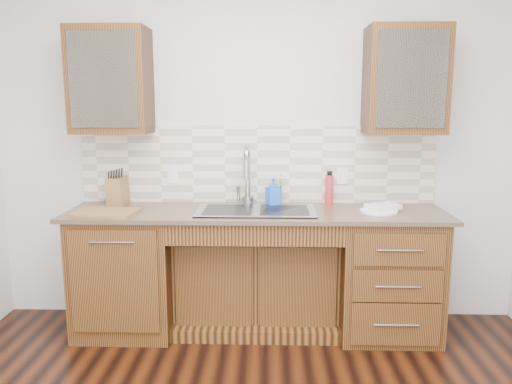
{
  "coord_description": "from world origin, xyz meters",
  "views": [
    {
      "loc": [
        0.1,
        -2.06,
        1.67
      ],
      "look_at": [
        0.0,
        1.4,
        1.05
      ],
      "focal_mm": 35.0,
      "sensor_mm": 36.0,
      "label": 1
    }
  ],
  "objects_px": {
    "soap_bottle": "(273,192)",
    "plate": "(379,211)",
    "water_bottle": "(329,190)",
    "cutting_board": "(106,212)",
    "knife_block": "(118,191)"
  },
  "relations": [
    {
      "from": "soap_bottle",
      "to": "plate",
      "type": "distance_m",
      "value": 0.78
    },
    {
      "from": "soap_bottle",
      "to": "plate",
      "type": "height_order",
      "value": "soap_bottle"
    },
    {
      "from": "soap_bottle",
      "to": "water_bottle",
      "type": "relative_size",
      "value": 0.92
    },
    {
      "from": "knife_block",
      "to": "water_bottle",
      "type": "bearing_deg",
      "value": 6.41
    },
    {
      "from": "plate",
      "to": "water_bottle",
      "type": "bearing_deg",
      "value": 139.51
    },
    {
      "from": "soap_bottle",
      "to": "water_bottle",
      "type": "distance_m",
      "value": 0.43
    },
    {
      "from": "plate",
      "to": "knife_block",
      "type": "xyz_separation_m",
      "value": [
        -1.92,
        0.23,
        0.1
      ]
    },
    {
      "from": "plate",
      "to": "knife_block",
      "type": "height_order",
      "value": "knife_block"
    },
    {
      "from": "soap_bottle",
      "to": "plate",
      "type": "bearing_deg",
      "value": -41.15
    },
    {
      "from": "water_bottle",
      "to": "plate",
      "type": "relative_size",
      "value": 0.85
    },
    {
      "from": "water_bottle",
      "to": "plate",
      "type": "height_order",
      "value": "water_bottle"
    },
    {
      "from": "water_bottle",
      "to": "knife_block",
      "type": "relative_size",
      "value": 1.08
    },
    {
      "from": "knife_block",
      "to": "cutting_board",
      "type": "relative_size",
      "value": 0.49
    },
    {
      "from": "soap_bottle",
      "to": "cutting_board",
      "type": "bearing_deg",
      "value": 170.61
    },
    {
      "from": "soap_bottle",
      "to": "cutting_board",
      "type": "xyz_separation_m",
      "value": [
        -1.17,
        -0.32,
        -0.09
      ]
    }
  ]
}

